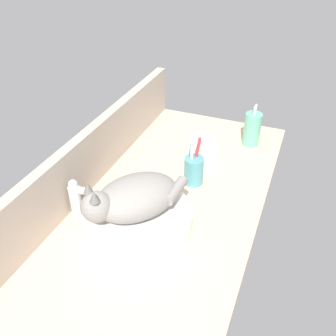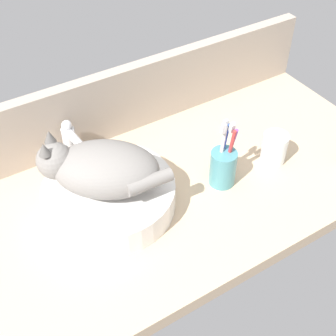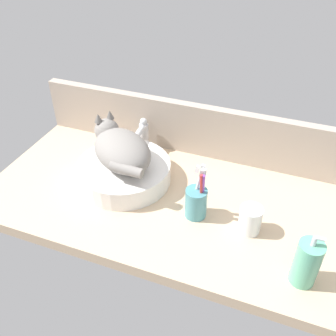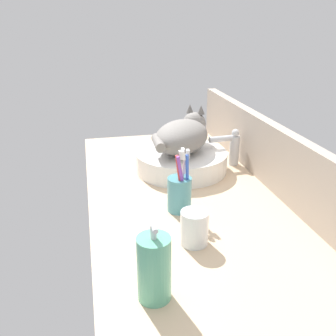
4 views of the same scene
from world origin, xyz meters
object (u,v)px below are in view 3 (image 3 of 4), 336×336
at_px(sink_basin, 124,172).
at_px(water_glass, 250,221).
at_px(soap_dispenser, 307,263).
at_px(toothbrush_cup, 196,201).
at_px(faucet, 143,134).
at_px(cat, 120,148).

bearing_deg(sink_basin, water_glass, -10.46).
relative_size(sink_basin, soap_dispenser, 1.91).
bearing_deg(water_glass, soap_dispenser, -38.03).
bearing_deg(toothbrush_cup, faucet, 137.77).
relative_size(cat, faucet, 2.22).
relative_size(soap_dispenser, water_glass, 1.96).
distance_m(soap_dispenser, water_glass, 0.21).
bearing_deg(cat, toothbrush_cup, -16.00).
distance_m(cat, soap_dispenser, 0.67).
distance_m(sink_basin, faucet, 0.20).
distance_m(faucet, water_glass, 0.54).
bearing_deg(cat, faucet, 90.27).
relative_size(sink_basin, toothbrush_cup, 1.73).
distance_m(toothbrush_cup, water_glass, 0.17).
distance_m(sink_basin, soap_dispenser, 0.66).
bearing_deg(soap_dispenser, cat, 160.73).
height_order(cat, water_glass, cat).
bearing_deg(faucet, water_glass, -30.70).
bearing_deg(water_glass, sink_basin, 169.54).
height_order(sink_basin, faucet, faucet).
bearing_deg(faucet, soap_dispenser, -32.73).
distance_m(cat, faucet, 0.19).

